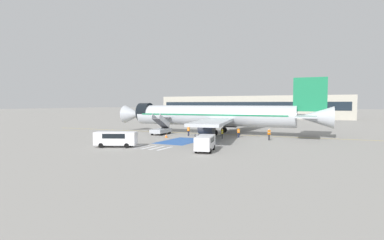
{
  "coord_description": "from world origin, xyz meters",
  "views": [
    {
      "loc": [
        21.18,
        -51.84,
        5.75
      ],
      "look_at": [
        -2.83,
        -3.79,
        2.77
      ],
      "focal_mm": 28.0,
      "sensor_mm": 36.0,
      "label": 1
    }
  ],
  "objects_px": {
    "airliner": "(215,116)",
    "service_van_1": "(116,138)",
    "ground_crew_0": "(189,130)",
    "traffic_cone_0": "(212,136)",
    "traffic_cone_1": "(166,136)",
    "ground_crew_3": "(222,133)",
    "fuel_tanker": "(275,119)",
    "service_van_0": "(205,142)",
    "baggage_cart": "(202,135)",
    "ground_crew_2": "(269,134)",
    "ground_crew_1": "(239,132)",
    "terminal_building": "(250,107)",
    "boarding_stairs_forward": "(161,129)"
  },
  "relations": [
    {
      "from": "ground_crew_1",
      "to": "ground_crew_3",
      "type": "bearing_deg",
      "value": 47.43
    },
    {
      "from": "ground_crew_3",
      "to": "traffic_cone_1",
      "type": "height_order",
      "value": "ground_crew_3"
    },
    {
      "from": "ground_crew_2",
      "to": "traffic_cone_0",
      "type": "height_order",
      "value": "ground_crew_2"
    },
    {
      "from": "boarding_stairs_forward",
      "to": "traffic_cone_0",
      "type": "bearing_deg",
      "value": -11.05
    },
    {
      "from": "service_van_0",
      "to": "ground_crew_1",
      "type": "distance_m",
      "value": 15.89
    },
    {
      "from": "fuel_tanker",
      "to": "traffic_cone_1",
      "type": "bearing_deg",
      "value": -101.76
    },
    {
      "from": "ground_crew_1",
      "to": "traffic_cone_0",
      "type": "height_order",
      "value": "ground_crew_1"
    },
    {
      "from": "fuel_tanker",
      "to": "service_van_0",
      "type": "relative_size",
      "value": 2.2
    },
    {
      "from": "ground_crew_0",
      "to": "traffic_cone_0",
      "type": "distance_m",
      "value": 5.26
    },
    {
      "from": "fuel_tanker",
      "to": "ground_crew_0",
      "type": "bearing_deg",
      "value": -100.23
    },
    {
      "from": "airliner",
      "to": "ground_crew_3",
      "type": "height_order",
      "value": "airliner"
    },
    {
      "from": "airliner",
      "to": "terminal_building",
      "type": "height_order",
      "value": "airliner"
    },
    {
      "from": "ground_crew_1",
      "to": "ground_crew_2",
      "type": "relative_size",
      "value": 0.92
    },
    {
      "from": "ground_crew_3",
      "to": "terminal_building",
      "type": "bearing_deg",
      "value": -176.49
    },
    {
      "from": "boarding_stairs_forward",
      "to": "fuel_tanker",
      "type": "xyz_separation_m",
      "value": [
        14.49,
        31.81,
        0.81
      ]
    },
    {
      "from": "ground_crew_2",
      "to": "traffic_cone_1",
      "type": "xyz_separation_m",
      "value": [
        -16.31,
        -4.05,
        -0.75
      ]
    },
    {
      "from": "traffic_cone_0",
      "to": "traffic_cone_1",
      "type": "xyz_separation_m",
      "value": [
        -7.19,
        -2.69,
        0.01
      ]
    },
    {
      "from": "service_van_1",
      "to": "ground_crew_1",
      "type": "relative_size",
      "value": 3.41
    },
    {
      "from": "ground_crew_2",
      "to": "baggage_cart",
      "type": "bearing_deg",
      "value": -53.27
    },
    {
      "from": "baggage_cart",
      "to": "ground_crew_2",
      "type": "height_order",
      "value": "ground_crew_2"
    },
    {
      "from": "ground_crew_3",
      "to": "traffic_cone_0",
      "type": "bearing_deg",
      "value": -98.99
    },
    {
      "from": "traffic_cone_0",
      "to": "traffic_cone_1",
      "type": "height_order",
      "value": "traffic_cone_1"
    },
    {
      "from": "service_van_0",
      "to": "traffic_cone_1",
      "type": "xyz_separation_m",
      "value": [
        -11.83,
        10.44,
        -0.84
      ]
    },
    {
      "from": "baggage_cart",
      "to": "terminal_building",
      "type": "height_order",
      "value": "terminal_building"
    },
    {
      "from": "ground_crew_3",
      "to": "traffic_cone_1",
      "type": "xyz_separation_m",
      "value": [
        -9.03,
        -2.68,
        -0.67
      ]
    },
    {
      "from": "fuel_tanker",
      "to": "service_van_0",
      "type": "bearing_deg",
      "value": -83.63
    },
    {
      "from": "airliner",
      "to": "service_van_1",
      "type": "bearing_deg",
      "value": 161.73
    },
    {
      "from": "service_van_0",
      "to": "ground_crew_1",
      "type": "xyz_separation_m",
      "value": [
        -0.92,
        15.87,
        -0.18
      ]
    },
    {
      "from": "fuel_tanker",
      "to": "ground_crew_3",
      "type": "distance_m",
      "value": 33.15
    },
    {
      "from": "fuel_tanker",
      "to": "ground_crew_3",
      "type": "height_order",
      "value": "fuel_tanker"
    },
    {
      "from": "ground_crew_1",
      "to": "baggage_cart",
      "type": "bearing_deg",
      "value": 2.38
    },
    {
      "from": "ground_crew_2",
      "to": "service_van_1",
      "type": "bearing_deg",
      "value": -7.15
    },
    {
      "from": "airliner",
      "to": "traffic_cone_0",
      "type": "height_order",
      "value": "airliner"
    },
    {
      "from": "airliner",
      "to": "ground_crew_1",
      "type": "bearing_deg",
      "value": -126.62
    },
    {
      "from": "airliner",
      "to": "traffic_cone_1",
      "type": "xyz_separation_m",
      "value": [
        -5.16,
        -9.07,
        -3.15
      ]
    },
    {
      "from": "fuel_tanker",
      "to": "ground_crew_1",
      "type": "xyz_separation_m",
      "value": [
        -0.06,
        -30.34,
        -0.83
      ]
    },
    {
      "from": "ground_crew_1",
      "to": "service_van_0",
      "type": "bearing_deg",
      "value": 85.31
    },
    {
      "from": "airliner",
      "to": "traffic_cone_0",
      "type": "distance_m",
      "value": 7.4
    },
    {
      "from": "baggage_cart",
      "to": "traffic_cone_1",
      "type": "bearing_deg",
      "value": 82.32
    },
    {
      "from": "service_van_0",
      "to": "traffic_cone_0",
      "type": "height_order",
      "value": "service_van_0"
    },
    {
      "from": "airliner",
      "to": "fuel_tanker",
      "type": "xyz_separation_m",
      "value": [
        5.82,
        26.69,
        -1.66
      ]
    },
    {
      "from": "fuel_tanker",
      "to": "baggage_cart",
      "type": "relative_size",
      "value": 3.56
    },
    {
      "from": "service_van_0",
      "to": "traffic_cone_0",
      "type": "relative_size",
      "value": 8.4
    },
    {
      "from": "baggage_cart",
      "to": "terminal_building",
      "type": "bearing_deg",
      "value": -40.84
    },
    {
      "from": "ground_crew_0",
      "to": "traffic_cone_1",
      "type": "distance_m",
      "value": 4.64
    },
    {
      "from": "airliner",
      "to": "traffic_cone_1",
      "type": "bearing_deg",
      "value": 146.07
    },
    {
      "from": "baggage_cart",
      "to": "airliner",
      "type": "bearing_deg",
      "value": -55.42
    },
    {
      "from": "baggage_cart",
      "to": "traffic_cone_1",
      "type": "relative_size",
      "value": 4.94
    },
    {
      "from": "ground_crew_0",
      "to": "boarding_stairs_forward",
      "type": "bearing_deg",
      "value": -175.77
    },
    {
      "from": "ground_crew_0",
      "to": "ground_crew_3",
      "type": "relative_size",
      "value": 1.06
    }
  ]
}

